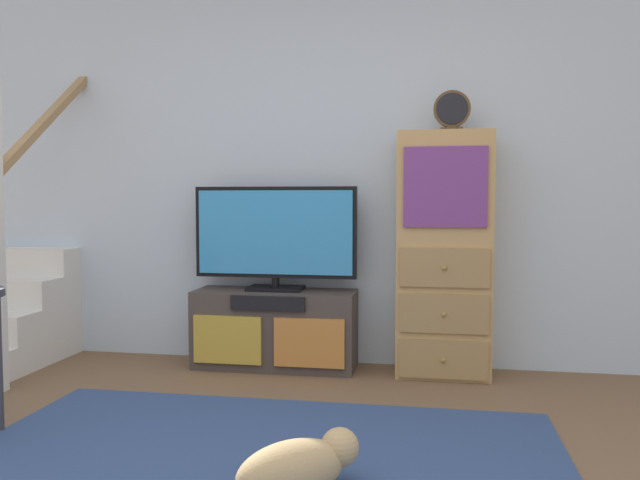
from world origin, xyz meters
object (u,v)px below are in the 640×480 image
at_px(media_console, 275,329).
at_px(side_cabinet, 444,255).
at_px(desk_clock, 452,111).
at_px(television, 275,235).
at_px(dog, 298,467).

height_order(media_console, side_cabinet, side_cabinet).
bearing_deg(desk_clock, side_cabinet, 158.65).
distance_m(media_console, desk_clock, 1.79).
relative_size(media_console, desk_clock, 4.26).
relative_size(television, desk_clock, 4.33).
relative_size(media_console, television, 0.99).
bearing_deg(side_cabinet, media_console, -179.47).
xyz_separation_m(side_cabinet, dog, (-0.56, -1.79, -0.65)).
height_order(desk_clock, dog, desk_clock).
bearing_deg(dog, media_console, 106.62).
xyz_separation_m(side_cabinet, desk_clock, (0.04, -0.01, 0.89)).
xyz_separation_m(television, dog, (0.53, -1.80, -0.76)).
distance_m(side_cabinet, dog, 1.98).
relative_size(media_console, dog, 2.27).
bearing_deg(dog, side_cabinet, 72.69).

